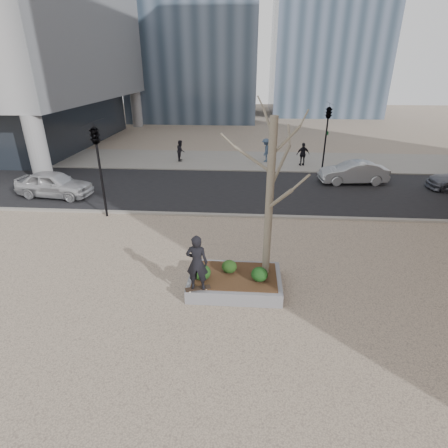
# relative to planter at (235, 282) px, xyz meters

# --- Properties ---
(ground) EXTENTS (120.00, 120.00, 0.00)m
(ground) POSITION_rel_planter_xyz_m (-1.00, 0.00, -0.23)
(ground) COLOR tan
(ground) RESTS_ON ground
(street) EXTENTS (60.00, 8.00, 0.02)m
(street) POSITION_rel_planter_xyz_m (-1.00, 10.00, -0.21)
(street) COLOR black
(street) RESTS_ON ground
(far_sidewalk) EXTENTS (60.00, 6.00, 0.02)m
(far_sidewalk) POSITION_rel_planter_xyz_m (-1.00, 17.00, -0.21)
(far_sidewalk) COLOR gray
(far_sidewalk) RESTS_ON ground
(planter) EXTENTS (3.00, 2.00, 0.45)m
(planter) POSITION_rel_planter_xyz_m (0.00, 0.00, 0.00)
(planter) COLOR gray
(planter) RESTS_ON ground
(planter_mulch) EXTENTS (2.70, 1.70, 0.04)m
(planter_mulch) POSITION_rel_planter_xyz_m (0.00, 0.00, 0.25)
(planter_mulch) COLOR #382314
(planter_mulch) RESTS_ON planter
(sycamore_tree) EXTENTS (2.80, 2.80, 6.60)m
(sycamore_tree) POSITION_rel_planter_xyz_m (1.00, 0.30, 3.56)
(sycamore_tree) COLOR gray
(sycamore_tree) RESTS_ON planter_mulch
(shrub_left) EXTENTS (0.58, 0.58, 0.50)m
(shrub_left) POSITION_rel_planter_xyz_m (-1.05, -0.29, 0.51)
(shrub_left) COLOR #163310
(shrub_left) RESTS_ON planter_mulch
(shrub_middle) EXTENTS (0.50, 0.50, 0.42)m
(shrub_middle) POSITION_rel_planter_xyz_m (-0.20, 0.17, 0.48)
(shrub_middle) COLOR #1A3611
(shrub_middle) RESTS_ON planter_mulch
(shrub_right) EXTENTS (0.53, 0.53, 0.45)m
(shrub_right) POSITION_rel_planter_xyz_m (0.78, -0.25, 0.49)
(shrub_right) COLOR black
(shrub_right) RESTS_ON planter_mulch
(skateboard) EXTENTS (0.80, 0.44, 0.08)m
(skateboard) POSITION_rel_planter_xyz_m (-1.10, -0.85, 0.26)
(skateboard) COLOR black
(skateboard) RESTS_ON planter
(skateboarder) EXTENTS (0.66, 0.45, 1.79)m
(skateboarder) POSITION_rel_planter_xyz_m (-1.10, -0.85, 1.19)
(skateboarder) COLOR black
(skateboarder) RESTS_ON skateboard
(police_car) EXTENTS (4.36, 2.20, 1.43)m
(police_car) POSITION_rel_planter_xyz_m (-10.37, 8.11, 0.51)
(police_car) COLOR #BABABE
(police_car) RESTS_ON street
(car_silver) EXTENTS (4.17, 1.77, 1.34)m
(car_silver) POSITION_rel_planter_xyz_m (6.82, 11.78, 0.46)
(car_silver) COLOR #A7AAAF
(car_silver) RESTS_ON street
(pedestrian_a) EXTENTS (0.64, 0.80, 1.56)m
(pedestrian_a) POSITION_rel_planter_xyz_m (-4.83, 16.50, 0.58)
(pedestrian_a) COLOR black
(pedestrian_a) RESTS_ON far_sidewalk
(pedestrian_b) EXTENTS (0.78, 1.19, 1.73)m
(pedestrian_b) POSITION_rel_planter_xyz_m (1.60, 16.71, 0.67)
(pedestrian_b) COLOR #3B4F6A
(pedestrian_b) RESTS_ON far_sidewalk
(pedestrian_c) EXTENTS (1.03, 0.60, 1.65)m
(pedestrian_c) POSITION_rel_planter_xyz_m (4.27, 15.77, 0.62)
(pedestrian_c) COLOR black
(pedestrian_c) RESTS_ON far_sidewalk
(traffic_light_near) EXTENTS (0.60, 2.48, 4.50)m
(traffic_light_near) POSITION_rel_planter_xyz_m (-6.50, 5.60, 2.02)
(traffic_light_near) COLOR black
(traffic_light_near) RESTS_ON ground
(traffic_light_far) EXTENTS (0.60, 2.48, 4.50)m
(traffic_light_far) POSITION_rel_planter_xyz_m (5.50, 14.60, 2.02)
(traffic_light_far) COLOR black
(traffic_light_far) RESTS_ON ground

